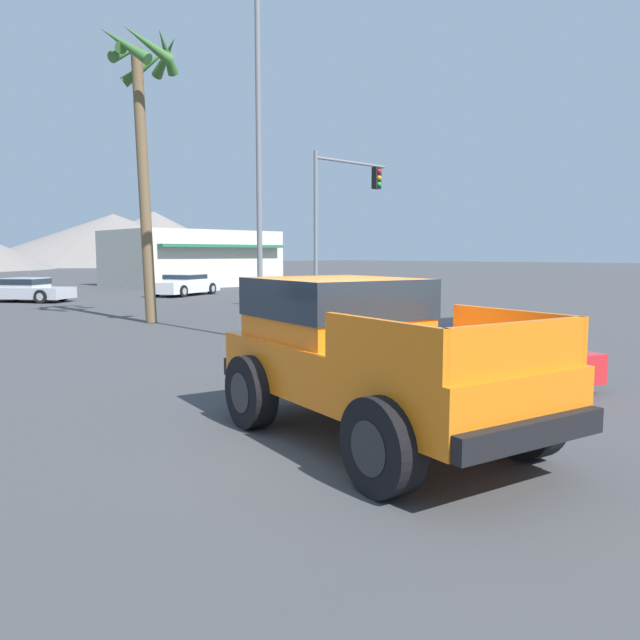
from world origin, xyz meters
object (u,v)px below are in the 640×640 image
object	(u,v)px
parked_car_white	(185,284)
traffic_light_main	(343,202)
red_convertible_car	(477,354)
parked_car_silver	(27,290)
street_lamp_post	(258,130)
palm_tree_tall	(143,111)
orange_pickup_truck	(362,348)

from	to	relation	value
parked_car_white	traffic_light_main	world-z (taller)	traffic_light_main
red_convertible_car	parked_car_silver	size ratio (longest dim) A/B	1.07
parked_car_white	street_lamp_post	world-z (taller)	street_lamp_post
traffic_light_main	palm_tree_tall	distance (m)	8.56
orange_pickup_truck	parked_car_silver	distance (m)	26.18
street_lamp_post	parked_car_silver	bearing A→B (deg)	89.97
parked_car_white	street_lamp_post	xyz separation A→B (m)	(-7.93, -17.21, 4.78)
red_convertible_car	parked_car_silver	bearing A→B (deg)	105.84
red_convertible_car	palm_tree_tall	world-z (taller)	palm_tree_tall
red_convertible_car	parked_car_silver	world-z (taller)	parked_car_silver
red_convertible_car	street_lamp_post	bearing A→B (deg)	105.61
parked_car_white	palm_tree_tall	size ratio (longest dim) A/B	0.52
street_lamp_post	orange_pickup_truck	bearing A→B (deg)	-119.27
parked_car_white	traffic_light_main	bearing A→B (deg)	155.74
red_convertible_car	traffic_light_main	world-z (taller)	traffic_light_main
red_convertible_car	parked_car_white	world-z (taller)	parked_car_white
traffic_light_main	palm_tree_tall	world-z (taller)	palm_tree_tall
red_convertible_car	street_lamp_post	xyz separation A→B (m)	(0.04, 6.58, 4.96)
palm_tree_tall	parked_car_silver	bearing A→B (deg)	89.50
traffic_light_main	street_lamp_post	world-z (taller)	street_lamp_post
orange_pickup_truck	red_convertible_car	xyz separation A→B (m)	(4.27, 1.11, -0.68)
palm_tree_tall	traffic_light_main	bearing A→B (deg)	-6.11
parked_car_white	parked_car_silver	size ratio (longest dim) A/B	1.14
orange_pickup_truck	red_convertible_car	bearing A→B (deg)	24.86
traffic_light_main	street_lamp_post	bearing A→B (deg)	-147.94
parked_car_white	traffic_light_main	xyz separation A→B (m)	(0.12, -12.16, 3.71)
street_lamp_post	palm_tree_tall	size ratio (longest dim) A/B	0.99
street_lamp_post	palm_tree_tall	bearing A→B (deg)	90.95
orange_pickup_truck	parked_car_white	xyz separation A→B (m)	(12.25, 24.90, -0.50)
orange_pickup_truck	parked_car_silver	xyz separation A→B (m)	(4.32, 25.81, -0.52)
red_convertible_car	parked_car_white	bearing A→B (deg)	87.42
orange_pickup_truck	parked_car_silver	world-z (taller)	orange_pickup_truck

